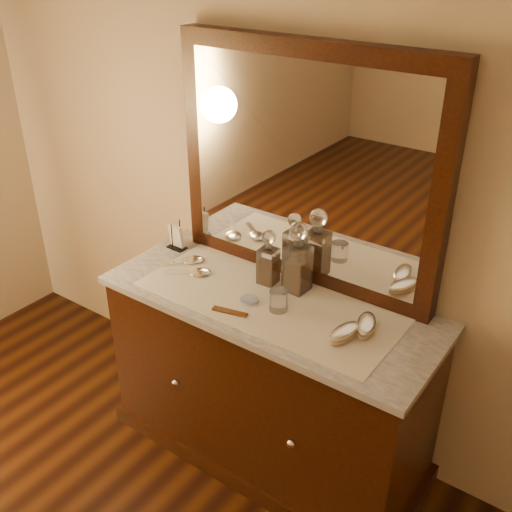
{
  "coord_description": "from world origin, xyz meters",
  "views": [
    {
      "loc": [
        1.16,
        0.23,
        2.2
      ],
      "look_at": [
        0.0,
        1.85,
        1.1
      ],
      "focal_mm": 41.99,
      "sensor_mm": 36.0,
      "label": 1
    }
  ],
  "objects_px": {
    "brush_near": "(344,333)",
    "hand_mirror_inner": "(196,272)",
    "pin_dish": "(249,300)",
    "decanter_right": "(297,265)",
    "mirror_frame": "(306,168)",
    "napkin_rack": "(176,238)",
    "dresser_cabinet": "(269,382)",
    "brush_far": "(366,325)",
    "comb": "(230,312)",
    "hand_mirror_outer": "(189,260)",
    "decanter_left": "(268,263)"
  },
  "relations": [
    {
      "from": "hand_mirror_inner",
      "to": "comb",
      "type": "bearing_deg",
      "value": -26.6
    },
    {
      "from": "hand_mirror_outer",
      "to": "mirror_frame",
      "type": "bearing_deg",
      "value": 23.48
    },
    {
      "from": "napkin_rack",
      "to": "hand_mirror_inner",
      "type": "xyz_separation_m",
      "value": [
        0.24,
        -0.14,
        -0.04
      ]
    },
    {
      "from": "comb",
      "to": "decanter_left",
      "type": "height_order",
      "value": "decanter_left"
    },
    {
      "from": "dresser_cabinet",
      "to": "decanter_right",
      "type": "bearing_deg",
      "value": 68.27
    },
    {
      "from": "mirror_frame",
      "to": "brush_near",
      "type": "relative_size",
      "value": 7.11
    },
    {
      "from": "brush_far",
      "to": "hand_mirror_outer",
      "type": "relative_size",
      "value": 0.91
    },
    {
      "from": "decanter_right",
      "to": "hand_mirror_inner",
      "type": "bearing_deg",
      "value": -160.79
    },
    {
      "from": "dresser_cabinet",
      "to": "hand_mirror_outer",
      "type": "height_order",
      "value": "hand_mirror_outer"
    },
    {
      "from": "dresser_cabinet",
      "to": "napkin_rack",
      "type": "relative_size",
      "value": 10.11
    },
    {
      "from": "brush_near",
      "to": "pin_dish",
      "type": "bearing_deg",
      "value": -179.5
    },
    {
      "from": "brush_far",
      "to": "hand_mirror_inner",
      "type": "xyz_separation_m",
      "value": [
        -0.8,
        -0.05,
        -0.01
      ]
    },
    {
      "from": "dresser_cabinet",
      "to": "decanter_right",
      "type": "xyz_separation_m",
      "value": [
        0.05,
        0.13,
        0.56
      ]
    },
    {
      "from": "comb",
      "to": "hand_mirror_outer",
      "type": "height_order",
      "value": "hand_mirror_outer"
    },
    {
      "from": "comb",
      "to": "hand_mirror_inner",
      "type": "relative_size",
      "value": 0.76
    },
    {
      "from": "hand_mirror_inner",
      "to": "pin_dish",
      "type": "bearing_deg",
      "value": -7.37
    },
    {
      "from": "brush_far",
      "to": "decanter_left",
      "type": "bearing_deg",
      "value": 171.62
    },
    {
      "from": "dresser_cabinet",
      "to": "mirror_frame",
      "type": "xyz_separation_m",
      "value": [
        0.0,
        0.25,
        0.94
      ]
    },
    {
      "from": "hand_mirror_inner",
      "to": "decanter_right",
      "type": "bearing_deg",
      "value": 19.21
    },
    {
      "from": "mirror_frame",
      "to": "napkin_rack",
      "type": "height_order",
      "value": "mirror_frame"
    },
    {
      "from": "dresser_cabinet",
      "to": "brush_near",
      "type": "distance_m",
      "value": 0.6
    },
    {
      "from": "decanter_right",
      "to": "brush_near",
      "type": "height_order",
      "value": "decanter_right"
    },
    {
      "from": "napkin_rack",
      "to": "brush_far",
      "type": "height_order",
      "value": "napkin_rack"
    },
    {
      "from": "hand_mirror_outer",
      "to": "napkin_rack",
      "type": "bearing_deg",
      "value": 152.27
    },
    {
      "from": "comb",
      "to": "brush_near",
      "type": "relative_size",
      "value": 0.88
    },
    {
      "from": "mirror_frame",
      "to": "napkin_rack",
      "type": "distance_m",
      "value": 0.77
    },
    {
      "from": "hand_mirror_outer",
      "to": "decanter_right",
      "type": "bearing_deg",
      "value": 9.47
    },
    {
      "from": "hand_mirror_outer",
      "to": "hand_mirror_inner",
      "type": "relative_size",
      "value": 0.98
    },
    {
      "from": "pin_dish",
      "to": "hand_mirror_outer",
      "type": "bearing_deg",
      "value": 166.08
    },
    {
      "from": "comb",
      "to": "napkin_rack",
      "type": "xyz_separation_m",
      "value": [
        -0.55,
        0.29,
        0.05
      ]
    },
    {
      "from": "brush_far",
      "to": "mirror_frame",
      "type": "bearing_deg",
      "value": 152.92
    },
    {
      "from": "brush_near",
      "to": "hand_mirror_outer",
      "type": "height_order",
      "value": "brush_near"
    },
    {
      "from": "decanter_left",
      "to": "decanter_right",
      "type": "height_order",
      "value": "decanter_right"
    },
    {
      "from": "hand_mirror_outer",
      "to": "brush_far",
      "type": "bearing_deg",
      "value": -0.53
    },
    {
      "from": "brush_near",
      "to": "hand_mirror_inner",
      "type": "relative_size",
      "value": 0.86
    },
    {
      "from": "pin_dish",
      "to": "hand_mirror_outer",
      "type": "xyz_separation_m",
      "value": [
        -0.42,
        0.1,
        0.0
      ]
    },
    {
      "from": "decanter_left",
      "to": "pin_dish",
      "type": "bearing_deg",
      "value": -82.23
    },
    {
      "from": "napkin_rack",
      "to": "brush_far",
      "type": "relative_size",
      "value": 0.79
    },
    {
      "from": "mirror_frame",
      "to": "brush_near",
      "type": "distance_m",
      "value": 0.68
    },
    {
      "from": "comb",
      "to": "brush_far",
      "type": "relative_size",
      "value": 0.85
    },
    {
      "from": "decanter_left",
      "to": "hand_mirror_outer",
      "type": "xyz_separation_m",
      "value": [
        -0.4,
        -0.07,
        -0.09
      ]
    },
    {
      "from": "dresser_cabinet",
      "to": "hand_mirror_inner",
      "type": "xyz_separation_m",
      "value": [
        -0.38,
        -0.02,
        0.45
      ]
    },
    {
      "from": "hand_mirror_outer",
      "to": "comb",
      "type": "bearing_deg",
      "value": -28.14
    },
    {
      "from": "napkin_rack",
      "to": "brush_near",
      "type": "height_order",
      "value": "napkin_rack"
    },
    {
      "from": "mirror_frame",
      "to": "decanter_left",
      "type": "height_order",
      "value": "mirror_frame"
    },
    {
      "from": "dresser_cabinet",
      "to": "comb",
      "type": "bearing_deg",
      "value": -112.14
    },
    {
      "from": "comb",
      "to": "decanter_right",
      "type": "relative_size",
      "value": 0.47
    },
    {
      "from": "decanter_right",
      "to": "mirror_frame",
      "type": "bearing_deg",
      "value": 112.82
    },
    {
      "from": "dresser_cabinet",
      "to": "brush_near",
      "type": "relative_size",
      "value": 8.3
    },
    {
      "from": "decanter_right",
      "to": "hand_mirror_outer",
      "type": "height_order",
      "value": "decanter_right"
    }
  ]
}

